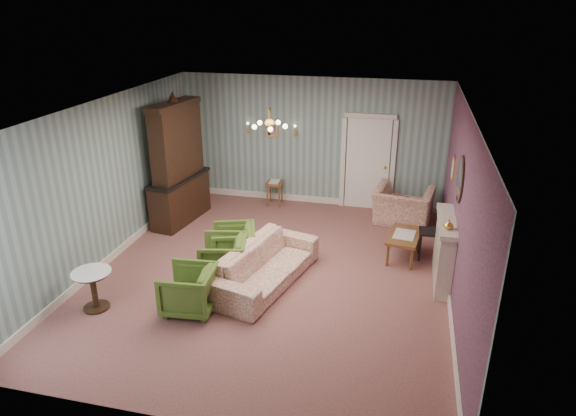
% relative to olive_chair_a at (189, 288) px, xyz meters
% --- Properties ---
extents(floor, '(7.00, 7.00, 0.00)m').
position_rel_olive_chair_a_xyz_m(floor, '(0.93, 1.37, -0.39)').
color(floor, '#89564F').
rests_on(floor, ground).
extents(ceiling, '(7.00, 7.00, 0.00)m').
position_rel_olive_chair_a_xyz_m(ceiling, '(0.93, 1.37, 2.51)').
color(ceiling, white).
rests_on(ceiling, ground).
extents(wall_back, '(6.00, 0.00, 6.00)m').
position_rel_olive_chair_a_xyz_m(wall_back, '(0.93, 4.87, 1.06)').
color(wall_back, slate).
rests_on(wall_back, ground).
extents(wall_front, '(6.00, 0.00, 6.00)m').
position_rel_olive_chair_a_xyz_m(wall_front, '(0.93, -2.13, 1.06)').
color(wall_front, slate).
rests_on(wall_front, ground).
extents(wall_left, '(0.00, 7.00, 7.00)m').
position_rel_olive_chair_a_xyz_m(wall_left, '(-2.07, 1.37, 1.06)').
color(wall_left, slate).
rests_on(wall_left, ground).
extents(wall_right, '(0.00, 7.00, 7.00)m').
position_rel_olive_chair_a_xyz_m(wall_right, '(3.93, 1.37, 1.06)').
color(wall_right, slate).
rests_on(wall_right, ground).
extents(wall_right_floral, '(0.00, 7.00, 7.00)m').
position_rel_olive_chair_a_xyz_m(wall_right_floral, '(3.92, 1.37, 1.06)').
color(wall_right_floral, '#AE5766').
rests_on(wall_right_floral, ground).
extents(door, '(1.12, 0.12, 2.16)m').
position_rel_olive_chair_a_xyz_m(door, '(2.23, 4.83, 0.69)').
color(door, white).
rests_on(door, floor).
extents(olive_chair_a, '(0.77, 0.81, 0.78)m').
position_rel_olive_chair_a_xyz_m(olive_chair_a, '(0.00, 0.00, 0.00)').
color(olive_chair_a, '#476322').
rests_on(olive_chair_a, floor).
extents(olive_chair_b, '(0.86, 0.90, 0.79)m').
position_rel_olive_chair_a_xyz_m(olive_chair_b, '(0.16, 1.12, 0.00)').
color(olive_chair_b, '#476322').
rests_on(olive_chair_b, floor).
extents(olive_chair_c, '(0.90, 0.94, 0.77)m').
position_rel_olive_chair_a_xyz_m(olive_chair_c, '(0.16, 1.63, -0.00)').
color(olive_chair_c, '#476322').
rests_on(olive_chair_c, floor).
extents(sofa_chintz, '(1.22, 2.41, 0.90)m').
position_rel_olive_chair_a_xyz_m(sofa_chintz, '(0.92, 1.07, 0.06)').
color(sofa_chintz, '#9A443E').
rests_on(sofa_chintz, floor).
extents(wingback_chair, '(1.29, 0.95, 1.03)m').
position_rel_olive_chair_a_xyz_m(wingback_chair, '(3.08, 4.14, 0.12)').
color(wingback_chair, '#9A443E').
rests_on(wingback_chair, floor).
extents(dresser, '(0.80, 1.69, 2.71)m').
position_rel_olive_chair_a_xyz_m(dresser, '(-1.56, 3.18, 0.97)').
color(dresser, black).
rests_on(dresser, floor).
extents(fireplace, '(0.30, 1.40, 1.16)m').
position_rel_olive_chair_a_xyz_m(fireplace, '(3.79, 1.77, 0.19)').
color(fireplace, beige).
rests_on(fireplace, floor).
extents(mantel_vase, '(0.15, 0.15, 0.15)m').
position_rel_olive_chair_a_xyz_m(mantel_vase, '(3.77, 1.37, 0.84)').
color(mantel_vase, gold).
rests_on(mantel_vase, fireplace).
extents(oval_mirror, '(0.04, 0.76, 0.84)m').
position_rel_olive_chair_a_xyz_m(oval_mirror, '(3.89, 1.77, 1.46)').
color(oval_mirror, white).
rests_on(oval_mirror, wall_right).
extents(framed_print, '(0.04, 0.34, 0.42)m').
position_rel_olive_chair_a_xyz_m(framed_print, '(3.90, 3.12, 1.21)').
color(framed_print, gold).
rests_on(framed_print, wall_right).
extents(coffee_table, '(0.65, 1.01, 0.48)m').
position_rel_olive_chair_a_xyz_m(coffee_table, '(3.14, 2.49, -0.15)').
color(coffee_table, brown).
rests_on(coffee_table, floor).
extents(side_table_black, '(0.39, 0.39, 0.56)m').
position_rel_olive_chair_a_xyz_m(side_table_black, '(3.58, 2.58, -0.11)').
color(side_table_black, black).
rests_on(side_table_black, floor).
extents(pedestal_table, '(0.73, 0.73, 0.65)m').
position_rel_olive_chair_a_xyz_m(pedestal_table, '(-1.44, -0.29, -0.07)').
color(pedestal_table, black).
rests_on(pedestal_table, floor).
extents(nesting_table, '(0.39, 0.48, 0.59)m').
position_rel_olive_chair_a_xyz_m(nesting_table, '(0.17, 4.52, -0.09)').
color(nesting_table, brown).
rests_on(nesting_table, floor).
extents(gilt_mirror_back, '(0.28, 0.06, 0.36)m').
position_rel_olive_chair_a_xyz_m(gilt_mirror_back, '(0.03, 4.83, 1.31)').
color(gilt_mirror_back, gold).
rests_on(gilt_mirror_back, wall_back).
extents(sconce_left, '(0.16, 0.12, 0.30)m').
position_rel_olive_chair_a_xyz_m(sconce_left, '(-0.52, 4.81, 1.31)').
color(sconce_left, gold).
rests_on(sconce_left, wall_back).
extents(sconce_right, '(0.16, 0.12, 0.30)m').
position_rel_olive_chair_a_xyz_m(sconce_right, '(0.58, 4.81, 1.31)').
color(sconce_right, gold).
rests_on(sconce_right, wall_back).
extents(chandelier, '(0.56, 0.56, 0.36)m').
position_rel_olive_chair_a_xyz_m(chandelier, '(0.93, 1.37, 2.24)').
color(chandelier, gold).
rests_on(chandelier, ceiling).
extents(burgundy_cushion, '(0.41, 0.28, 0.39)m').
position_rel_olive_chair_a_xyz_m(burgundy_cushion, '(3.03, 3.99, 0.09)').
color(burgundy_cushion, maroon).
rests_on(burgundy_cushion, wingback_chair).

